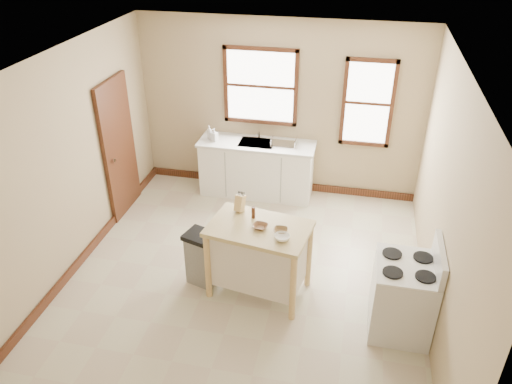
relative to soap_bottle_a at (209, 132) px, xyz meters
The scene contains 23 objects.
floor 2.65m from the soap_bottle_a, 63.85° to the right, with size 5.00×5.00×0.00m, color #C0B898.
ceiling 3.01m from the soap_bottle_a, 63.85° to the right, with size 5.00×5.00×0.00m, color white.
wall_back 1.18m from the soap_bottle_a, 16.01° to the left, with size 4.50×0.04×2.80m, color tan.
wall_left 2.51m from the soap_bottle_a, 118.19° to the right, with size 0.04×5.00×2.80m, color tan.
wall_right 4.00m from the soap_bottle_a, 33.38° to the right, with size 0.04×5.00×2.80m, color tan.
window_main 1.10m from the soap_bottle_a, 20.42° to the left, with size 1.17×0.06×1.22m, color #331A0D, non-canonical shape.
window_side 2.51m from the soap_bottle_a, ahead, with size 0.77×0.06×1.37m, color #331A0D, non-canonical shape.
door_left 1.44m from the soap_bottle_a, 141.84° to the right, with size 0.06×0.90×2.10m, color #331A0D.
baseboard_back 1.48m from the soap_bottle_a, 14.53° to the left, with size 4.50×0.04×0.12m, color #331A0D.
baseboard_left 2.66m from the soap_bottle_a, 117.57° to the right, with size 0.04×5.00×0.12m, color #331A0D.
sink_counter 0.96m from the soap_bottle_a, ahead, with size 1.86×0.62×0.92m, color white, non-canonical shape.
faucet 0.80m from the soap_bottle_a, 13.68° to the left, with size 0.03×0.03×0.22m, color silver.
soap_bottle_a is the anchor object (origin of this frame).
soap_bottle_b 0.12m from the soap_bottle_a, 32.65° to the right, with size 0.09×0.10×0.21m, color #B2B2B2.
dish_rack 1.21m from the soap_bottle_a, ahead, with size 0.39×0.29×0.10m, color silver, non-canonical shape.
kitchen_island 2.75m from the soap_bottle_a, 60.86° to the right, with size 1.17×0.74×0.96m, color tan, non-canonical shape.
knife_block 2.29m from the soap_bottle_a, 63.87° to the right, with size 0.10×0.10×0.20m, color tan, non-canonical shape.
pepper_grinder 2.49m from the soap_bottle_a, 61.10° to the right, with size 0.04×0.04×0.15m, color #432312.
bowl_a 2.72m from the soap_bottle_a, 60.79° to the right, with size 0.17×0.17×0.04m, color brown.
bowl_b 2.87m from the soap_bottle_a, 56.81° to the right, with size 0.16×0.16×0.04m, color brown.
bowl_c 3.01m from the soap_bottle_a, 57.63° to the right, with size 0.18×0.18×0.06m, color white.
trash_bin 2.49m from the soap_bottle_a, 76.24° to the right, with size 0.37×0.31×0.73m, color gray, non-canonical shape.
gas_stove 4.01m from the soap_bottle_a, 41.34° to the right, with size 0.72×0.72×1.16m, color silver, non-canonical shape.
Camera 1 is at (1.21, -4.86, 4.24)m, focal length 35.00 mm.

